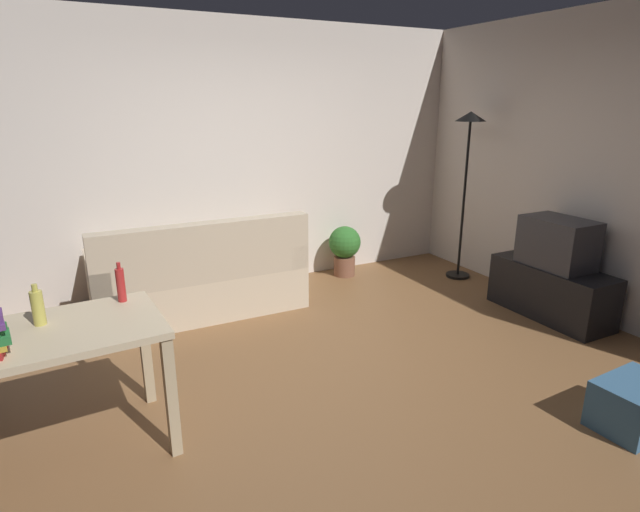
% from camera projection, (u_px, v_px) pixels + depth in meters
% --- Properties ---
extents(ground_plane, '(5.20, 4.40, 0.02)m').
position_uv_depth(ground_plane, '(339.00, 374.00, 3.75)').
color(ground_plane, brown).
extents(wall_rear, '(5.20, 0.10, 2.70)m').
position_uv_depth(wall_rear, '(236.00, 158.00, 5.23)').
color(wall_rear, silver).
rests_on(wall_rear, ground_plane).
extents(wall_right, '(0.10, 4.40, 2.70)m').
position_uv_depth(wall_right, '(599.00, 168.00, 4.49)').
color(wall_right, beige).
rests_on(wall_right, ground_plane).
extents(couch, '(1.89, 0.84, 0.92)m').
position_uv_depth(couch, '(201.00, 281.00, 4.75)').
color(couch, beige).
rests_on(couch, ground_plane).
extents(tv_stand, '(0.44, 1.10, 0.48)m').
position_uv_depth(tv_stand, '(551.00, 291.00, 4.69)').
color(tv_stand, black).
rests_on(tv_stand, ground_plane).
extents(tv, '(0.41, 0.60, 0.44)m').
position_uv_depth(tv, '(558.00, 243.00, 4.56)').
color(tv, '#2D2D33').
rests_on(tv, tv_stand).
extents(torchiere_lamp, '(0.32, 0.32, 1.81)m').
position_uv_depth(torchiere_lamp, '(468.00, 150.00, 5.39)').
color(torchiere_lamp, black).
rests_on(torchiere_lamp, ground_plane).
extents(desk, '(1.24, 0.77, 0.76)m').
position_uv_depth(desk, '(45.00, 351.00, 2.69)').
color(desk, '#C6B28E').
rests_on(desk, ground_plane).
extents(potted_plant, '(0.36, 0.36, 0.57)m').
position_uv_depth(potted_plant, '(345.00, 247.00, 5.76)').
color(potted_plant, brown).
rests_on(potted_plant, ground_plane).
extents(storage_box, '(0.50, 0.37, 0.30)m').
position_uv_depth(storage_box, '(634.00, 405.00, 3.09)').
color(storage_box, '#386084').
rests_on(storage_box, ground_plane).
extents(bottle_squat, '(0.06, 0.06, 0.23)m').
position_uv_depth(bottle_squat, '(38.00, 307.00, 2.73)').
color(bottle_squat, '#BCB24C').
rests_on(bottle_squat, desk).
extents(bottle_red, '(0.05, 0.05, 0.24)m').
position_uv_depth(bottle_red, '(121.00, 284.00, 3.04)').
color(bottle_red, '#AD2323').
rests_on(bottle_red, desk).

